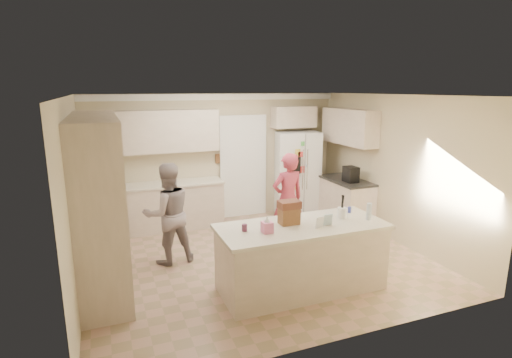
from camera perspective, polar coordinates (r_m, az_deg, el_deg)
name	(u,v)px	position (r m, az deg, el deg)	size (l,w,h in m)	color
floor	(258,260)	(6.59, 0.30, -11.46)	(5.20, 4.60, 0.02)	tan
ceiling	(258,95)	(6.00, 0.33, 11.97)	(5.20, 4.60, 0.02)	white
wall_back	(217,157)	(8.32, -5.54, 3.09)	(5.20, 0.02, 2.60)	beige
wall_front	(341,229)	(4.19, 12.06, -7.03)	(5.20, 0.02, 2.60)	beige
wall_left	(74,197)	(5.77, -24.59, -2.41)	(0.02, 4.60, 2.60)	beige
wall_right	(395,169)	(7.50, 19.19, 1.36)	(0.02, 4.60, 2.60)	beige
crown_back	(217,97)	(8.15, -5.63, 11.59)	(5.20, 0.08, 0.12)	white
pantry_bank	(100,200)	(5.99, -21.42, -2.85)	(0.60, 2.60, 2.35)	beige
back_base_cab	(166,207)	(7.99, -12.78, -3.93)	(2.20, 0.60, 0.88)	beige
back_countertop	(165,184)	(7.86, -12.93, -0.73)	(2.24, 0.63, 0.04)	beige
back_upper_cab	(161,131)	(7.82, -13.45, 6.62)	(2.20, 0.35, 0.80)	beige
doorway_opening	(243,168)	(8.50, -1.88, 1.64)	(0.90, 0.06, 2.10)	black
doorway_casing	(243,168)	(8.46, -1.80, 1.60)	(1.02, 0.03, 2.22)	white
wall_frame_upper	(219,146)	(8.24, -5.37, 4.77)	(0.15, 0.02, 0.20)	brown
wall_frame_lower	(219,159)	(8.29, -5.33, 2.92)	(0.15, 0.02, 0.20)	brown
refrigerator	(297,173)	(8.69, 5.84, 0.82)	(0.90, 0.70, 1.80)	white
fridge_seam	(304,177)	(8.38, 6.93, 0.34)	(0.01, 0.02, 1.78)	gray
fridge_dispenser	(295,166)	(8.22, 5.66, 1.91)	(0.22, 0.03, 0.35)	black
fridge_handle_l	(303,170)	(8.31, 6.71, 1.31)	(0.02, 0.02, 0.85)	silver
fridge_handle_r	(307,170)	(8.36, 7.31, 1.35)	(0.02, 0.02, 0.85)	silver
over_fridge_cab	(294,117)	(8.64, 5.40, 8.81)	(0.95, 0.35, 0.45)	beige
right_base_cab	(346,202)	(8.29, 12.67, -3.30)	(0.60, 1.20, 0.88)	beige
right_countertop	(346,180)	(8.17, 12.77, -0.20)	(0.63, 1.24, 0.04)	#2D2B28
right_upper_cab	(349,127)	(8.25, 13.15, 7.29)	(0.35, 1.50, 0.70)	beige
coffee_maker	(351,174)	(7.95, 13.39, 0.66)	(0.22, 0.28, 0.30)	black
island_base	(301,258)	(5.57, 6.49, -11.22)	(2.20, 0.90, 0.88)	beige
island_top	(302,226)	(5.40, 6.61, -6.75)	(2.28, 0.96, 0.05)	beige
utensil_crock	(342,213)	(5.73, 12.19, -4.75)	(0.13, 0.13, 0.15)	white
tissue_box	(267,227)	(5.06, 1.61, -6.90)	(0.13, 0.13, 0.14)	pink
tissue_plume	(267,219)	(5.02, 1.62, -5.72)	(0.08, 0.08, 0.08)	white
dollhouse_body	(289,216)	(5.37, 4.73, -5.28)	(0.26, 0.18, 0.22)	brown
dollhouse_roof	(289,204)	(5.33, 4.76, -3.64)	(0.28, 0.20, 0.10)	#592D1E
jam_jar	(245,228)	(5.11, -1.65, -6.97)	(0.07, 0.07, 0.09)	#59263F
greeting_card_a	(320,222)	(5.27, 9.11, -6.12)	(0.12, 0.01, 0.16)	white
greeting_card_b	(328,220)	(5.38, 10.23, -5.75)	(0.12, 0.01, 0.16)	silver
water_bottle	(369,211)	(5.73, 15.83, -4.49)	(0.07, 0.07, 0.24)	silver
shaker_salt	(345,210)	(5.96, 12.66, -4.37)	(0.05, 0.05, 0.09)	#38439E
shaker_pepper	(350,210)	(6.00, 13.22, -4.29)	(0.05, 0.05, 0.09)	#38439E
teen_boy	(168,214)	(6.36, -12.46, -4.86)	(0.78, 0.61, 1.60)	gray
teen_girl	(288,199)	(6.98, 4.55, -2.88)	(0.59, 0.39, 1.63)	#AA313F
fridge_magnets	(305,177)	(8.37, 6.96, 0.33)	(0.76, 0.02, 1.44)	tan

